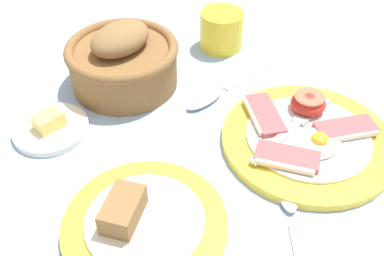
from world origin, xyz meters
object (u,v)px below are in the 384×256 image
(sugar_cup, at_px, (221,29))
(bread_basket, at_px, (123,60))
(butter_dish, at_px, (51,127))
(teaspoon_near_cup, at_px, (291,208))
(bread_plate, at_px, (144,225))
(teaspoon_by_saucer, at_px, (216,93))
(breakfast_plate, at_px, (306,135))

(sugar_cup, relative_size, bread_basket, 0.43)
(butter_dish, height_order, teaspoon_near_cup, butter_dish)
(bread_plate, relative_size, bread_basket, 1.10)
(teaspoon_by_saucer, height_order, teaspoon_near_cup, same)
(bread_basket, height_order, teaspoon_by_saucer, bread_basket)
(breakfast_plate, bearing_deg, teaspoon_near_cup, -141.62)
(teaspoon_by_saucer, distance_m, teaspoon_near_cup, 0.24)
(breakfast_plate, relative_size, sugar_cup, 3.14)
(teaspoon_near_cup, bearing_deg, teaspoon_by_saucer, 19.40)
(butter_dish, relative_size, teaspoon_by_saucer, 0.57)
(teaspoon_by_saucer, bearing_deg, butter_dish, -24.12)
(breakfast_plate, height_order, teaspoon_near_cup, breakfast_plate)
(bread_plate, xyz_separation_m, teaspoon_by_saucer, (0.22, 0.16, -0.00))
(bread_plate, xyz_separation_m, butter_dish, (-0.03, 0.23, -0.00))
(bread_basket, distance_m, teaspoon_near_cup, 0.35)
(sugar_cup, bearing_deg, teaspoon_near_cup, -113.13)
(sugar_cup, xyz_separation_m, bread_basket, (-0.20, -0.01, 0.01))
(bread_basket, bearing_deg, teaspoon_near_cup, -81.94)
(teaspoon_by_saucer, relative_size, teaspoon_near_cup, 1.12)
(bread_plate, xyz_separation_m, teaspoon_near_cup, (0.16, -0.07, -0.00))
(teaspoon_near_cup, bearing_deg, bread_plate, 98.22)
(bread_basket, xyz_separation_m, teaspoon_near_cup, (0.05, -0.35, -0.04))
(sugar_cup, height_order, bread_basket, bread_basket)
(breakfast_plate, height_order, bread_plate, bread_plate)
(butter_dish, relative_size, teaspoon_near_cup, 0.64)
(breakfast_plate, relative_size, butter_dish, 2.21)
(bread_plate, distance_m, sugar_cup, 0.42)
(sugar_cup, distance_m, bread_basket, 0.20)
(butter_dish, bearing_deg, breakfast_plate, -36.38)
(teaspoon_by_saucer, xyz_separation_m, teaspoon_near_cup, (-0.06, -0.24, 0.00))
(breakfast_plate, bearing_deg, bread_basket, 119.94)
(bread_basket, relative_size, teaspoon_near_cup, 1.04)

